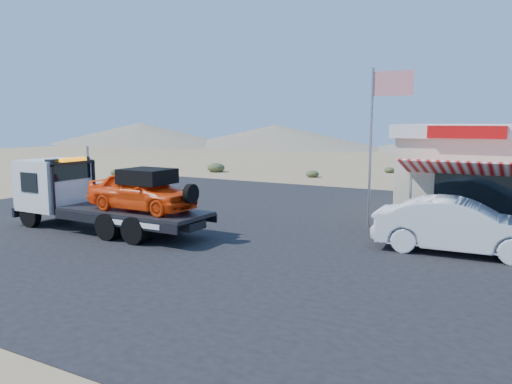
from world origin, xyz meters
The scene contains 7 objects.
ground centered at (0.00, 0.00, 0.00)m, with size 120.00×120.00×0.00m, color #8C7350.
asphalt_lot centered at (2.00, 3.00, 0.01)m, with size 32.00×24.00×0.02m, color black.
tow_truck centered at (-3.60, -1.06, 1.44)m, with size 7.97×2.36×2.66m.
white_sedan centered at (8.29, 1.99, 0.86)m, with size 1.77×5.08×1.67m, color silver.
flagpole centered at (4.93, 4.50, 3.76)m, with size 1.55×0.10×6.00m.
desert_scrub centered at (-13.90, 10.42, 0.31)m, with size 24.50×32.94×0.77m.
distant_hills centered at (-9.77, 55.14, 1.89)m, with size 126.00×48.00×4.20m.
Camera 1 is at (10.17, -14.14, 4.04)m, focal length 35.00 mm.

